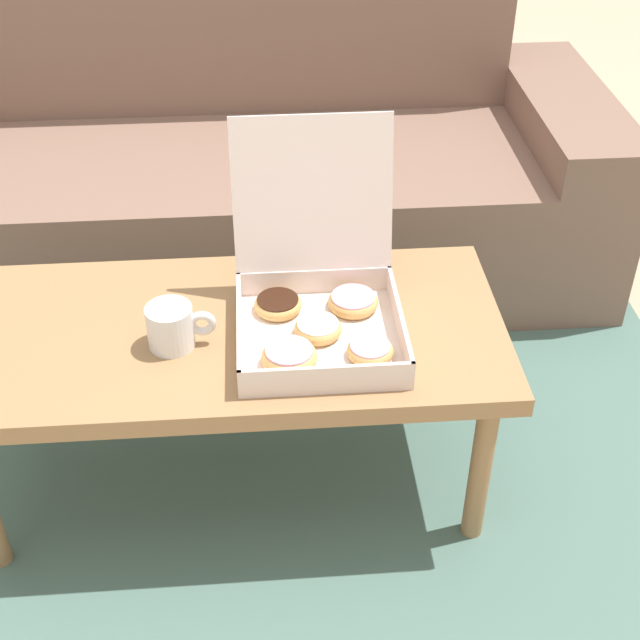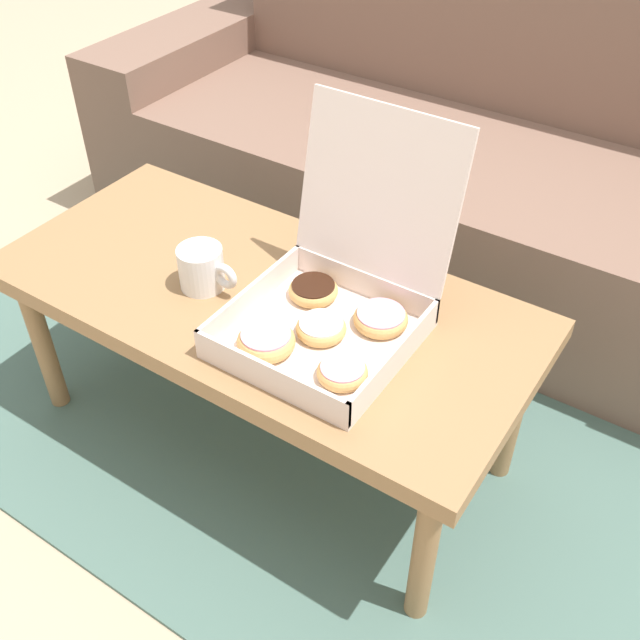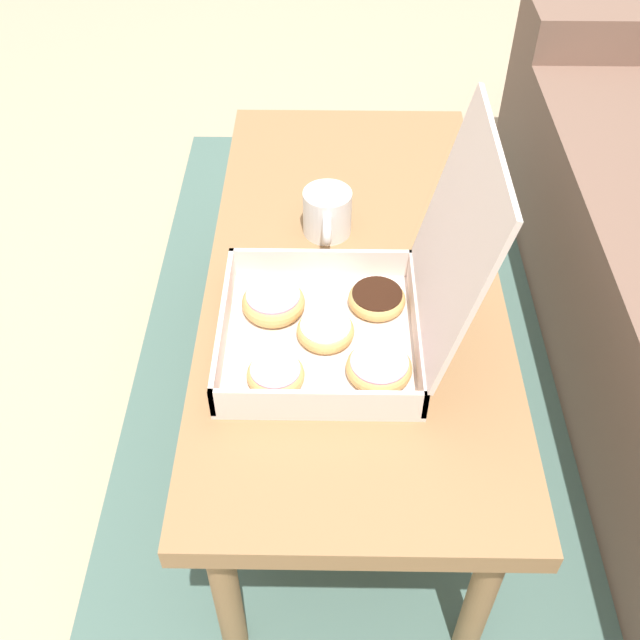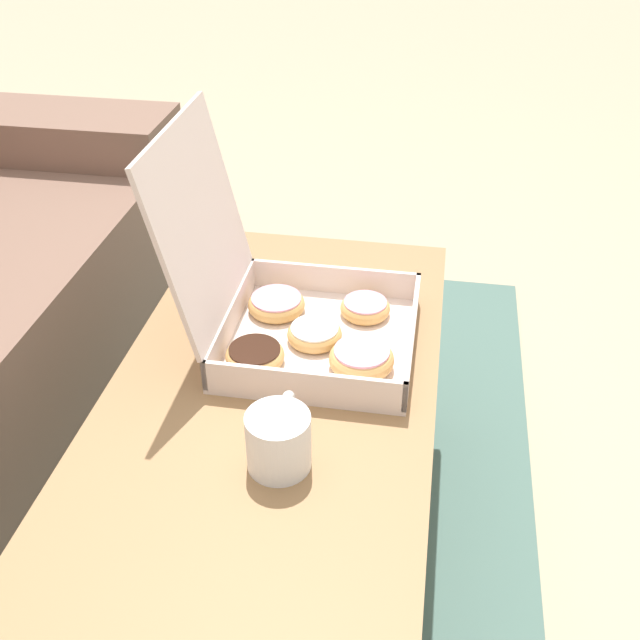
{
  "view_description": "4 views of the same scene",
  "coord_description": "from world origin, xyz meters",
  "views": [
    {
      "loc": [
        0.07,
        -1.53,
        1.51
      ],
      "look_at": [
        0.18,
        -0.18,
        0.48
      ],
      "focal_mm": 50.0,
      "sensor_mm": 36.0,
      "label": 1
    },
    {
      "loc": [
        0.74,
        -1.02,
        1.35
      ],
      "look_at": [
        0.18,
        -0.18,
        0.48
      ],
      "focal_mm": 42.0,
      "sensor_mm": 36.0,
      "label": 2
    },
    {
      "loc": [
        1.0,
        -0.17,
        1.32
      ],
      "look_at": [
        0.18,
        -0.18,
        0.48
      ],
      "focal_mm": 42.0,
      "sensor_mm": 36.0,
      "label": 3
    },
    {
      "loc": [
        -0.83,
        -0.35,
        1.19
      ],
      "look_at": [
        0.18,
        -0.18,
        0.48
      ],
      "focal_mm": 42.0,
      "sensor_mm": 36.0,
      "label": 4
    }
  ],
  "objects": [
    {
      "name": "pastry_box",
      "position": [
        0.18,
        -0.14,
        0.49
      ],
      "size": [
        0.32,
        0.39,
        0.37
      ],
      "color": "silver",
      "rests_on": "coffee_table"
    },
    {
      "name": "area_rug",
      "position": [
        0.0,
        0.3,
        0.01
      ],
      "size": [
        2.23,
        1.81,
        0.01
      ],
      "primitive_type": "cube",
      "color": "#4C6B60",
      "rests_on": "ground_plane"
    },
    {
      "name": "coffee_table",
      "position": [
        0.0,
        -0.12,
        0.39
      ],
      "size": [
        1.1,
        0.52,
        0.43
      ],
      "color": "#997047",
      "rests_on": "ground_plane"
    },
    {
      "name": "coffee_mug",
      "position": [
        -0.1,
        -0.17,
        0.48
      ],
      "size": [
        0.13,
        0.09,
        0.09
      ],
      "color": "white",
      "rests_on": "coffee_table"
    },
    {
      "name": "ground_plane",
      "position": [
        0.0,
        0.0,
        0.0
      ],
      "size": [
        12.0,
        12.0,
        0.0
      ],
      "primitive_type": "plane",
      "color": "tan"
    }
  ]
}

